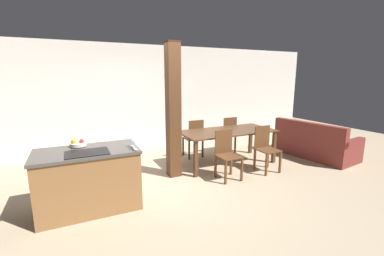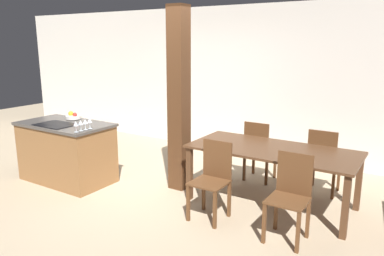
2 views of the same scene
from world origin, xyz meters
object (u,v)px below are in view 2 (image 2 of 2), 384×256
(wine_glass_end, at_px, (90,121))
(fruit_bowl, at_px, (73,116))
(wine_glass_near, at_px, (76,124))
(wine_glass_far, at_px, (85,122))
(kitchen_island, at_px, (67,152))
(timber_post, at_px, (179,101))
(dining_chair_near_right, at_px, (290,195))
(dining_chair_far_right, at_px, (323,160))
(dining_chair_far_left, at_px, (259,150))
(wine_glass_middle, at_px, (81,123))
(dining_chair_near_left, at_px, (212,178))
(dining_table, at_px, (272,155))

(wine_glass_end, bearing_deg, fruit_bowl, 155.40)
(wine_glass_near, height_order, wine_glass_far, same)
(kitchen_island, bearing_deg, timber_post, 22.88)
(dining_chair_near_right, bearing_deg, dining_chair_far_right, 90.00)
(kitchen_island, bearing_deg, dining_chair_far_left, 32.00)
(wine_glass_middle, xyz_separation_m, dining_chair_near_right, (2.74, 0.35, -0.52))
(wine_glass_far, bearing_deg, dining_chair_near_right, 5.74)
(timber_post, bearing_deg, wine_glass_middle, -136.31)
(dining_chair_far_right, bearing_deg, wine_glass_near, 33.94)
(fruit_bowl, height_order, wine_glass_end, wine_glass_end)
(wine_glass_near, distance_m, wine_glass_far, 0.16)
(wine_glass_middle, height_order, wine_glass_far, same)
(kitchen_island, xyz_separation_m, dining_chair_far_left, (2.44, 1.52, 0.04))
(fruit_bowl, height_order, dining_chair_far_right, fruit_bowl)
(kitchen_island, xyz_separation_m, dining_chair_near_left, (2.44, 0.11, 0.04))
(kitchen_island, xyz_separation_m, dining_chair_near_right, (3.37, 0.11, 0.04))
(wine_glass_end, distance_m, dining_chair_far_left, 2.47)
(dining_table, relative_size, dining_chair_far_left, 2.26)
(dining_table, bearing_deg, dining_chair_far_left, 123.55)
(wine_glass_near, height_order, dining_chair_far_right, wine_glass_near)
(fruit_bowl, xyz_separation_m, wine_glass_far, (0.73, -0.41, 0.07))
(dining_chair_near_left, bearing_deg, wine_glass_near, -166.48)
(dining_chair_near_right, xyz_separation_m, timber_post, (-1.79, 0.56, 0.78))
(kitchen_island, height_order, wine_glass_near, wine_glass_near)
(wine_glass_middle, height_order, dining_chair_near_left, wine_glass_middle)
(timber_post, bearing_deg, dining_chair_far_right, 25.52)
(wine_glass_far, bearing_deg, wine_glass_end, 90.00)
(fruit_bowl, height_order, dining_chair_near_right, fruit_bowl)
(fruit_bowl, bearing_deg, dining_table, 10.70)
(wine_glass_near, distance_m, timber_post, 1.40)
(fruit_bowl, distance_m, dining_chair_far_left, 2.87)
(wine_glass_near, xyz_separation_m, dining_chair_near_left, (1.81, 0.43, -0.52))
(dining_chair_near_left, bearing_deg, wine_glass_end, -173.80)
(wine_glass_near, xyz_separation_m, dining_chair_far_left, (1.81, 1.85, -0.52))
(wine_glass_near, bearing_deg, wine_glass_middle, 90.00)
(wine_glass_end, bearing_deg, dining_chair_far_right, 30.38)
(kitchen_island, xyz_separation_m, fruit_bowl, (-0.10, 0.25, 0.49))
(dining_chair_near_left, height_order, dining_chair_far_right, same)
(kitchen_island, height_order, dining_chair_near_right, dining_chair_near_right)
(kitchen_island, relative_size, wine_glass_far, 9.77)
(kitchen_island, xyz_separation_m, timber_post, (1.59, 0.67, 0.82))
(wine_glass_near, xyz_separation_m, timber_post, (0.96, 0.99, 0.26))
(wine_glass_near, xyz_separation_m, wine_glass_middle, (0.00, 0.08, 0.00))
(fruit_bowl, bearing_deg, wine_glass_near, -38.09)
(wine_glass_far, height_order, wine_glass_end, same)
(fruit_bowl, height_order, wine_glass_far, wine_glass_far)
(dining_chair_far_left, bearing_deg, dining_chair_near_left, 90.00)
(wine_glass_far, distance_m, timber_post, 1.30)
(kitchen_island, distance_m, wine_glass_middle, 0.88)
(wine_glass_far, bearing_deg, wine_glass_near, -90.00)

